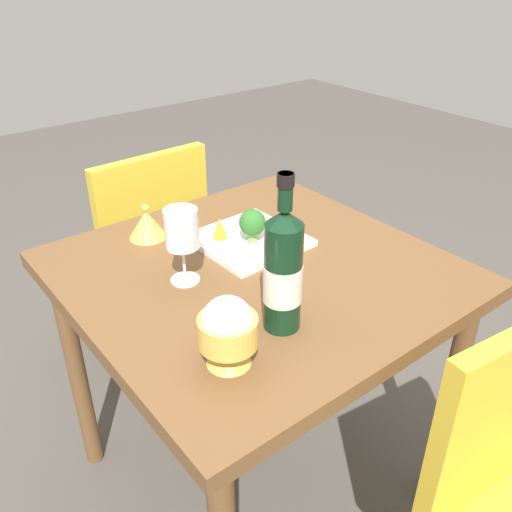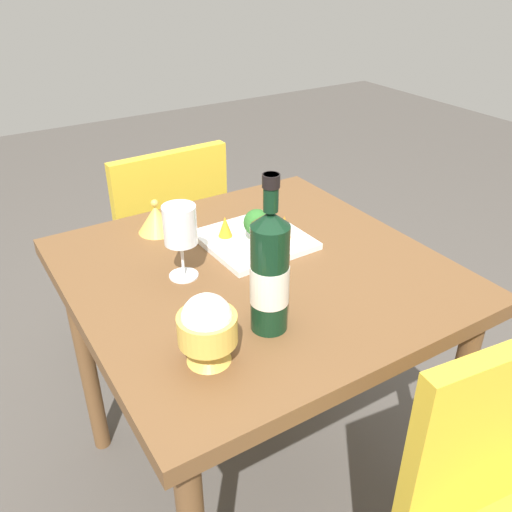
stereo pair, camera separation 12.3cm
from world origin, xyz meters
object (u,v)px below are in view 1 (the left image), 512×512
Objects in this scene: serving_plate at (249,240)px; carrot_garnish_left at (279,225)px; broccoli_floret at (252,223)px; wine_bottle at (283,271)px; rice_bowl at (228,331)px; carrot_garnish_right at (218,229)px; wine_glass at (182,231)px; chair_near_window at (146,238)px; rice_bowl_lid at (147,224)px.

carrot_garnish_left is (-0.07, 0.04, 0.04)m from serving_plate.
broccoli_floret is at bearing 76.84° from serving_plate.
wine_bottle is 0.38m from serving_plate.
rice_bowl is 0.46m from carrot_garnish_right.
carrot_garnish_right is at bearing -33.18° from carrot_garnish_left.
wine_glass reaches higher than serving_plate.
carrot_garnish_left is 1.09× the size of carrot_garnish_right.
chair_near_window is 0.59m from carrot_garnish_right.
carrot_garnish_left is at bearing -177.63° from wine_glass.
carrot_garnish_left is at bearing -141.11° from rice_bowl.
chair_near_window is 15.39× the size of carrot_garnish_right.
wine_bottle is 5.94× the size of carrot_garnish_right.
carrot_garnish_right is at bearing -96.51° from chair_near_window.
wine_bottle reaches higher than wine_glass.
wine_glass is 2.09× the size of broccoli_floret.
serving_plate is 0.09m from carrot_garnish_right.
carrot_garnish_left is (-0.23, -0.28, -0.08)m from wine_bottle.
chair_near_window is 0.96m from wine_bottle.
wine_glass is at bearing 2.37° from carrot_garnish_left.
rice_bowl_lid reaches higher than carrot_garnish_left.
carrot_garnish_right is at bearing -34.70° from serving_plate.
rice_bowl_lid is at bearing -115.87° from chair_near_window.
rice_bowl reaches higher than broccoli_floret.
wine_glass reaches higher than carrot_garnish_left.
carrot_garnish_right is (-0.16, -0.10, -0.09)m from wine_glass.
serving_plate is (-0.31, -0.34, -0.07)m from rice_bowl.
chair_near_window is 9.91× the size of broccoli_floret.
rice_bowl_lid is at bearing -48.95° from broccoli_floret.
rice_bowl_lid is 1.81× the size of carrot_garnish_right.
rice_bowl reaches higher than carrot_garnish_right.
wine_bottle reaches higher than rice_bowl.
rice_bowl is (0.29, 0.91, 0.29)m from chair_near_window.
serving_plate is 4.65× the size of carrot_garnish_right.
wine_glass reaches higher than broccoli_floret.
serving_plate is at bearing -167.01° from wine_glass.
wine_glass is 0.23m from broccoli_floret.
wine_bottle reaches higher than serving_plate.
wine_bottle is at bearing 93.13° from rice_bowl_lid.
chair_near_window reaches higher than rice_bowl_lid.
carrot_garnish_left is (-0.29, -0.01, -0.08)m from wine_glass.
wine_bottle is 0.34m from broccoli_floret.
carrot_garnish_left is at bearing -83.60° from chair_near_window.
broccoli_floret is 1.55× the size of carrot_garnish_right.
carrot_garnish_left is 0.16m from carrot_garnish_right.
serving_plate is 0.09m from carrot_garnish_left.
chair_near_window is at bearing -108.34° from wine_glass.
broccoli_floret is (-0.22, -0.03, -0.06)m from wine_glass.
wine_bottle is 0.27m from wine_glass.
rice_bowl is 1.65× the size of broccoli_floret.
serving_plate is (-0.02, 0.57, 0.23)m from chair_near_window.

